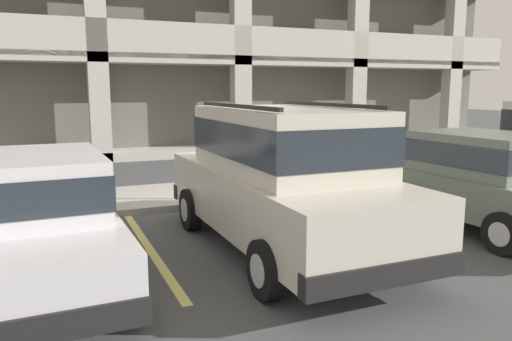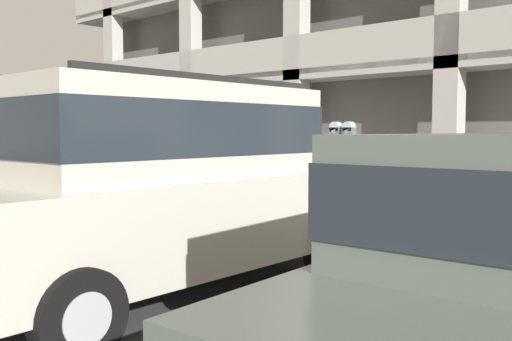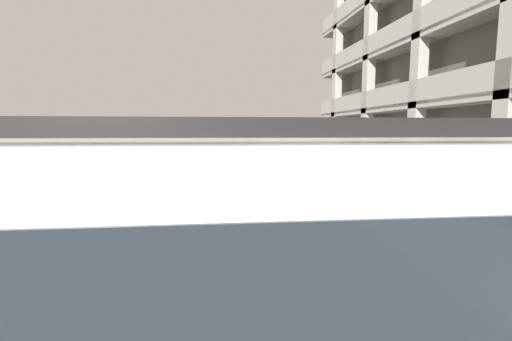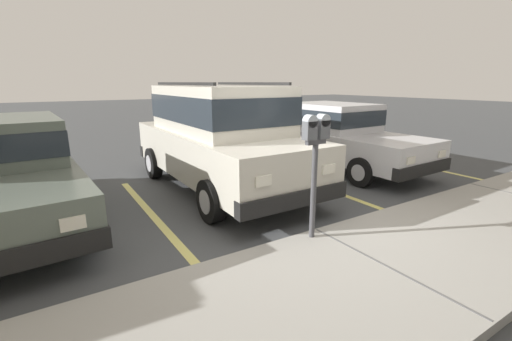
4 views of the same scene
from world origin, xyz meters
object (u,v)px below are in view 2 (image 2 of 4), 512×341
Objects in this scene: silver_suv at (162,180)px; parking_meter_far at (74,148)px; parking_meter_near at (342,152)px; red_sedan at (6,187)px.

silver_suv is 7.05m from parking_meter_far.
parking_meter_near reaches higher than parking_meter_far.
parking_meter_far is (-6.58, -0.03, -0.07)m from parking_meter_near.
silver_suv is at bearing -0.70° from red_sedan.
red_sedan is at bearing -41.47° from parking_meter_far.
silver_suv is at bearing -23.74° from parking_meter_far.
red_sedan is 2.92× the size of parking_meter_near.
red_sedan is at bearing -179.26° from silver_suv.
silver_suv reaches higher than red_sedan.
silver_suv is 3.19m from red_sedan.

